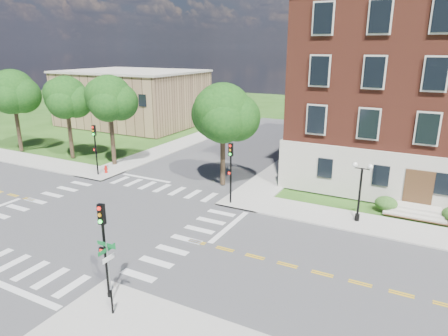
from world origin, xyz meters
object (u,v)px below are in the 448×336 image
at_px(traffic_signal_nw, 95,143).
at_px(push_button_post, 111,301).
at_px(traffic_signal_ne, 231,165).
at_px(street_sign_pole, 108,260).
at_px(fire_hydrant, 106,169).
at_px(twin_lamp_west, 360,189).
at_px(traffic_signal_se, 104,238).

relative_size(traffic_signal_nw, push_button_post, 4.00).
xyz_separation_m(traffic_signal_ne, push_button_post, (1.34, -14.76, -2.39)).
distance_m(street_sign_pole, fire_hydrant, 21.50).
bearing_deg(traffic_signal_ne, street_sign_pole, -87.43).
bearing_deg(twin_lamp_west, street_sign_pole, -120.30).
xyz_separation_m(street_sign_pole, push_button_post, (0.71, -0.72, -1.51)).
distance_m(traffic_signal_nw, twin_lamp_west, 24.07).
bearing_deg(traffic_signal_ne, fire_hydrant, 174.68).
bearing_deg(traffic_signal_se, fire_hydrant, 133.82).
distance_m(traffic_signal_se, traffic_signal_nw, 20.48).
height_order(traffic_signal_ne, fire_hydrant, traffic_signal_ne).
xyz_separation_m(traffic_signal_ne, street_sign_pole, (0.63, -14.04, -0.88)).
relative_size(traffic_signal_se, traffic_signal_nw, 1.00).
bearing_deg(street_sign_pole, push_button_post, -45.16).
bearing_deg(traffic_signal_se, twin_lamp_west, 57.72).
distance_m(traffic_signal_se, twin_lamp_west, 17.50).
bearing_deg(twin_lamp_west, traffic_signal_nw, -178.71).
bearing_deg(fire_hydrant, traffic_signal_se, -46.18).
distance_m(traffic_signal_se, push_button_post, 2.88).
relative_size(street_sign_pole, fire_hydrant, 4.13).
bearing_deg(fire_hydrant, push_button_post, -45.82).
height_order(street_sign_pole, fire_hydrant, street_sign_pole).
relative_size(traffic_signal_se, push_button_post, 4.00).
height_order(traffic_signal_se, traffic_signal_nw, same).
bearing_deg(push_button_post, fire_hydrant, 134.18).
bearing_deg(push_button_post, twin_lamp_west, 62.85).
xyz_separation_m(traffic_signal_nw, twin_lamp_west, (24.06, 0.54, -0.66)).
xyz_separation_m(traffic_signal_se, fire_hydrant, (-14.42, 15.02, -2.72)).
height_order(traffic_signal_nw, fire_hydrant, traffic_signal_nw).
bearing_deg(traffic_signal_nw, fire_hydrant, 69.08).
bearing_deg(street_sign_pole, traffic_signal_ne, 92.57).
height_order(push_button_post, fire_hydrant, push_button_post).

